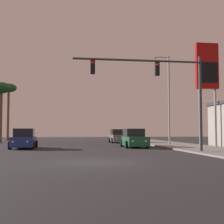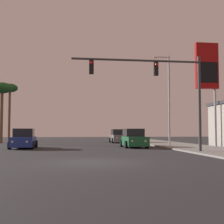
{
  "view_description": "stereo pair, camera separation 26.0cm",
  "coord_description": "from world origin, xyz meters",
  "px_view_note": "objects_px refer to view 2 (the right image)",
  "views": [
    {
      "loc": [
        -1.27,
        -14.89,
        1.5
      ],
      "look_at": [
        3.1,
        15.75,
        3.36
      ],
      "focal_mm": 50.0,
      "sensor_mm": 36.0,
      "label": 1
    },
    {
      "loc": [
        -1.01,
        -14.92,
        1.5
      ],
      "look_at": [
        3.1,
        15.75,
        3.36
      ],
      "focal_mm": 50.0,
      "sensor_mm": 36.0,
      "label": 2
    }
  ],
  "objects_px": {
    "car_blue": "(24,139)",
    "palm_tree_mid": "(2,91)",
    "car_grey": "(119,137)",
    "gas_station_sign": "(207,72)",
    "car_green": "(134,139)",
    "street_lamp": "(168,95)",
    "palm_tree_far": "(10,91)",
    "traffic_light_mast": "(162,82)"
  },
  "relations": [
    {
      "from": "car_blue",
      "to": "palm_tree_mid",
      "type": "relative_size",
      "value": 0.59
    },
    {
      "from": "street_lamp",
      "to": "palm_tree_mid",
      "type": "height_order",
      "value": "street_lamp"
    },
    {
      "from": "car_blue",
      "to": "car_grey",
      "type": "xyz_separation_m",
      "value": [
        9.9,
        11.2,
        0.0
      ]
    },
    {
      "from": "traffic_light_mast",
      "to": "gas_station_sign",
      "type": "distance_m",
      "value": 7.78
    },
    {
      "from": "car_blue",
      "to": "gas_station_sign",
      "type": "relative_size",
      "value": 0.48
    },
    {
      "from": "car_blue",
      "to": "gas_station_sign",
      "type": "distance_m",
      "value": 16.8
    },
    {
      "from": "street_lamp",
      "to": "palm_tree_far",
      "type": "relative_size",
      "value": 1.04
    },
    {
      "from": "gas_station_sign",
      "to": "car_blue",
      "type": "bearing_deg",
      "value": 173.03
    },
    {
      "from": "car_blue",
      "to": "palm_tree_far",
      "type": "xyz_separation_m",
      "value": [
        -5.29,
        21.61,
        6.78
      ]
    },
    {
      "from": "traffic_light_mast",
      "to": "palm_tree_far",
      "type": "relative_size",
      "value": 1.02
    },
    {
      "from": "car_grey",
      "to": "traffic_light_mast",
      "type": "relative_size",
      "value": 0.49
    },
    {
      "from": "traffic_light_mast",
      "to": "palm_tree_far",
      "type": "xyz_separation_m",
      "value": [
        -15.36,
        28.66,
        2.74
      ]
    },
    {
      "from": "car_grey",
      "to": "palm_tree_mid",
      "type": "relative_size",
      "value": 0.59
    },
    {
      "from": "street_lamp",
      "to": "palm_tree_mid",
      "type": "xyz_separation_m",
      "value": [
        -18.01,
        8.59,
        1.22
      ]
    },
    {
      "from": "car_grey",
      "to": "traffic_light_mast",
      "type": "distance_m",
      "value": 18.69
    },
    {
      "from": "car_green",
      "to": "gas_station_sign",
      "type": "bearing_deg",
      "value": 159.87
    },
    {
      "from": "car_green",
      "to": "gas_station_sign",
      "type": "xyz_separation_m",
      "value": [
        6.07,
        -2.1,
        5.86
      ]
    },
    {
      "from": "car_grey",
      "to": "gas_station_sign",
      "type": "height_order",
      "value": "gas_station_sign"
    },
    {
      "from": "gas_station_sign",
      "to": "palm_tree_mid",
      "type": "relative_size",
      "value": 1.23
    },
    {
      "from": "traffic_light_mast",
      "to": "street_lamp",
      "type": "xyz_separation_m",
      "value": [
        3.63,
        10.07,
        0.31
      ]
    },
    {
      "from": "car_blue",
      "to": "palm_tree_far",
      "type": "bearing_deg",
      "value": -77.95
    },
    {
      "from": "street_lamp",
      "to": "palm_tree_mid",
      "type": "distance_m",
      "value": 19.99
    },
    {
      "from": "traffic_light_mast",
      "to": "car_blue",
      "type": "bearing_deg",
      "value": 145.02
    },
    {
      "from": "car_grey",
      "to": "traffic_light_mast",
      "type": "bearing_deg",
      "value": 90.51
    },
    {
      "from": "car_blue",
      "to": "gas_station_sign",
      "type": "height_order",
      "value": "gas_station_sign"
    },
    {
      "from": "gas_station_sign",
      "to": "palm_tree_mid",
      "type": "distance_m",
      "value": 24.09
    },
    {
      "from": "street_lamp",
      "to": "car_green",
      "type": "bearing_deg",
      "value": -145.61
    },
    {
      "from": "traffic_light_mast",
      "to": "street_lamp",
      "type": "relative_size",
      "value": 0.98
    },
    {
      "from": "traffic_light_mast",
      "to": "gas_station_sign",
      "type": "xyz_separation_m",
      "value": [
        5.56,
        5.14,
        1.81
      ]
    },
    {
      "from": "car_blue",
      "to": "street_lamp",
      "type": "relative_size",
      "value": 0.48
    },
    {
      "from": "car_green",
      "to": "palm_tree_far",
      "type": "distance_m",
      "value": 26.93
    },
    {
      "from": "street_lamp",
      "to": "car_grey",
      "type": "bearing_deg",
      "value": 114.91
    },
    {
      "from": "car_green",
      "to": "traffic_light_mast",
      "type": "relative_size",
      "value": 0.49
    },
    {
      "from": "car_green",
      "to": "street_lamp",
      "type": "bearing_deg",
      "value": -146.67
    },
    {
      "from": "street_lamp",
      "to": "gas_station_sign",
      "type": "distance_m",
      "value": 5.5
    },
    {
      "from": "palm_tree_mid",
      "to": "palm_tree_far",
      "type": "distance_m",
      "value": 10.12
    },
    {
      "from": "traffic_light_mast",
      "to": "palm_tree_far",
      "type": "height_order",
      "value": "palm_tree_far"
    },
    {
      "from": "car_blue",
      "to": "gas_station_sign",
      "type": "bearing_deg",
      "value": 171.33
    },
    {
      "from": "car_blue",
      "to": "street_lamp",
      "type": "bearing_deg",
      "value": -169.27
    },
    {
      "from": "car_blue",
      "to": "street_lamp",
      "type": "distance_m",
      "value": 14.69
    },
    {
      "from": "palm_tree_mid",
      "to": "car_green",
      "type": "bearing_deg",
      "value": -39.47
    },
    {
      "from": "gas_station_sign",
      "to": "traffic_light_mast",
      "type": "bearing_deg",
      "value": -137.26
    }
  ]
}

